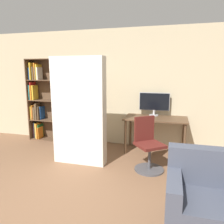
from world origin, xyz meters
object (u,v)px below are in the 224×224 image
object	(u,v)px
armchair	(205,200)
monitor	(154,103)
bookshelf	(42,101)
mattress_near	(79,112)
office_chair	(148,149)

from	to	relation	value
armchair	monitor	bearing A→B (deg)	107.97
bookshelf	mattress_near	xyz separation A→B (m)	(1.54, -1.17, -0.00)
mattress_near	bookshelf	bearing A→B (deg)	142.87
mattress_near	armchair	xyz separation A→B (m)	(2.07, -1.26, -0.68)
monitor	armchair	world-z (taller)	monitor
monitor	bookshelf	world-z (taller)	bookshelf
bookshelf	armchair	xyz separation A→B (m)	(3.61, -2.42, -0.69)
bookshelf	armchair	world-z (taller)	bookshelf
bookshelf	monitor	bearing A→B (deg)	0.24
office_chair	bookshelf	xyz separation A→B (m)	(-2.83, 1.12, 0.62)
office_chair	mattress_near	size ratio (longest dim) A/B	0.47
office_chair	armchair	distance (m)	1.52
office_chair	monitor	bearing A→B (deg)	90.41
bookshelf	mattress_near	bearing A→B (deg)	-37.13
monitor	mattress_near	bearing A→B (deg)	-137.35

